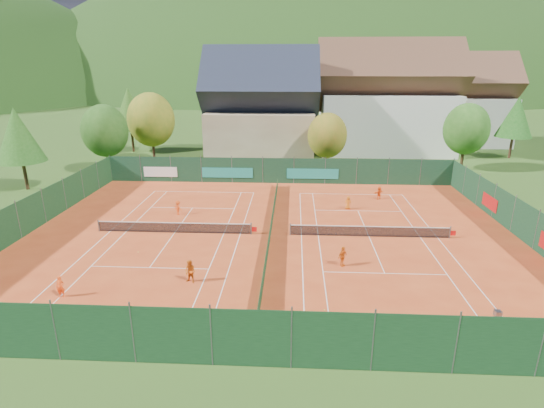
{
  "coord_description": "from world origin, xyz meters",
  "views": [
    {
      "loc": [
        1.8,
        -32.22,
        13.26
      ],
      "look_at": [
        0.0,
        2.0,
        2.0
      ],
      "focal_mm": 28.0,
      "sensor_mm": 36.0,
      "label": 1
    }
  ],
  "objects_px": {
    "player_left_near": "(60,287)",
    "player_right_near": "(343,256)",
    "player_left_far": "(178,208)",
    "hotel_block_a": "(386,105)",
    "ball_hopper": "(498,313)",
    "chalet": "(261,113)",
    "player_left_mid": "(190,272)",
    "player_right_far_a": "(348,203)",
    "player_right_far_b": "(379,193)",
    "hotel_block_b": "(458,105)"
  },
  "relations": [
    {
      "from": "hotel_block_b",
      "to": "player_left_near",
      "type": "bearing_deg",
      "value": -127.62
    },
    {
      "from": "player_left_mid",
      "to": "player_left_near",
      "type": "bearing_deg",
      "value": -143.58
    },
    {
      "from": "player_left_far",
      "to": "player_right_near",
      "type": "distance_m",
      "value": 17.25
    },
    {
      "from": "chalet",
      "to": "player_left_far",
      "type": "bearing_deg",
      "value": -102.94
    },
    {
      "from": "ball_hopper",
      "to": "chalet",
      "type": "bearing_deg",
      "value": 110.82
    },
    {
      "from": "player_left_mid",
      "to": "player_right_near",
      "type": "xyz_separation_m",
      "value": [
        9.93,
        2.87,
        -0.04
      ]
    },
    {
      "from": "hotel_block_b",
      "to": "player_right_near",
      "type": "bearing_deg",
      "value": -116.59
    },
    {
      "from": "player_left_near",
      "to": "player_left_far",
      "type": "distance_m",
      "value": 15.27
    },
    {
      "from": "hotel_block_a",
      "to": "player_right_near",
      "type": "relative_size",
      "value": 14.72
    },
    {
      "from": "player_left_far",
      "to": "player_right_far_a",
      "type": "distance_m",
      "value": 16.13
    },
    {
      "from": "ball_hopper",
      "to": "player_right_far_b",
      "type": "distance_m",
      "value": 22.19
    },
    {
      "from": "player_right_near",
      "to": "player_right_far_a",
      "type": "xyz_separation_m",
      "value": [
        1.83,
        12.32,
        -0.09
      ]
    },
    {
      "from": "player_right_near",
      "to": "hotel_block_b",
      "type": "bearing_deg",
      "value": 17.75
    },
    {
      "from": "hotel_block_b",
      "to": "chalet",
      "type": "bearing_deg",
      "value": -157.01
    },
    {
      "from": "player_left_mid",
      "to": "player_left_far",
      "type": "height_order",
      "value": "player_left_mid"
    },
    {
      "from": "player_left_mid",
      "to": "player_right_far_a",
      "type": "relative_size",
      "value": 1.19
    },
    {
      "from": "player_left_mid",
      "to": "hotel_block_a",
      "type": "bearing_deg",
      "value": 84.81
    },
    {
      "from": "player_right_far_a",
      "to": "player_left_near",
      "type": "bearing_deg",
      "value": 54.08
    },
    {
      "from": "player_left_near",
      "to": "player_right_far_a",
      "type": "bearing_deg",
      "value": 37.11
    },
    {
      "from": "chalet",
      "to": "player_right_near",
      "type": "distance_m",
      "value": 36.85
    },
    {
      "from": "hotel_block_b",
      "to": "player_right_far_b",
      "type": "relative_size",
      "value": 12.87
    },
    {
      "from": "hotel_block_a",
      "to": "player_left_mid",
      "type": "xyz_separation_m",
      "value": [
        -20.67,
        -44.29,
        -6.61
      ]
    },
    {
      "from": "ball_hopper",
      "to": "player_right_far_a",
      "type": "height_order",
      "value": "player_right_far_a"
    },
    {
      "from": "ball_hopper",
      "to": "player_left_far",
      "type": "xyz_separation_m",
      "value": [
        -21.76,
        16.27,
        0.12
      ]
    },
    {
      "from": "chalet",
      "to": "player_right_near",
      "type": "height_order",
      "value": "chalet"
    },
    {
      "from": "ball_hopper",
      "to": "player_left_near",
      "type": "relative_size",
      "value": 0.58
    },
    {
      "from": "player_left_near",
      "to": "player_right_near",
      "type": "bearing_deg",
      "value": 11.11
    },
    {
      "from": "player_left_mid",
      "to": "player_right_far_b",
      "type": "xyz_separation_m",
      "value": [
        15.32,
        18.56,
        -0.1
      ]
    },
    {
      "from": "player_left_near",
      "to": "player_right_far_a",
      "type": "distance_m",
      "value": 25.79
    },
    {
      "from": "hotel_block_a",
      "to": "player_left_mid",
      "type": "distance_m",
      "value": 49.32
    },
    {
      "from": "hotel_block_b",
      "to": "player_left_near",
      "type": "distance_m",
      "value": 69.03
    },
    {
      "from": "chalet",
      "to": "hotel_block_a",
      "type": "height_order",
      "value": "hotel_block_a"
    },
    {
      "from": "hotel_block_b",
      "to": "player_right_far_a",
      "type": "distance_m",
      "value": 44.02
    },
    {
      "from": "ball_hopper",
      "to": "player_right_near",
      "type": "relative_size",
      "value": 0.55
    },
    {
      "from": "chalet",
      "to": "player_right_far_a",
      "type": "xyz_separation_m",
      "value": [
        10.09,
        -23.11,
        -5.98
      ]
    },
    {
      "from": "player_right_near",
      "to": "player_right_far_b",
      "type": "height_order",
      "value": "player_right_near"
    },
    {
      "from": "chalet",
      "to": "player_right_far_b",
      "type": "distance_m",
      "value": 24.72
    },
    {
      "from": "player_left_far",
      "to": "hotel_block_a",
      "type": "bearing_deg",
      "value": -97.21
    },
    {
      "from": "player_right_near",
      "to": "player_right_far_a",
      "type": "relative_size",
      "value": 1.13
    },
    {
      "from": "player_left_near",
      "to": "player_left_far",
      "type": "relative_size",
      "value": 1.02
    },
    {
      "from": "hotel_block_b",
      "to": "player_right_near",
      "type": "xyz_separation_m",
      "value": [
        -24.74,
        -49.43,
        -5.89
      ]
    },
    {
      "from": "player_left_near",
      "to": "player_right_near",
      "type": "height_order",
      "value": "player_right_near"
    },
    {
      "from": "player_right_near",
      "to": "player_left_near",
      "type": "bearing_deg",
      "value": 150.66
    },
    {
      "from": "player_right_far_a",
      "to": "player_right_far_b",
      "type": "bearing_deg",
      "value": -124.79
    },
    {
      "from": "ball_hopper",
      "to": "player_right_far_b",
      "type": "xyz_separation_m",
      "value": [
        -2.24,
        22.07,
        0.12
      ]
    },
    {
      "from": "chalet",
      "to": "player_left_mid",
      "type": "bearing_deg",
      "value": -92.49
    },
    {
      "from": "player_right_near",
      "to": "player_right_far_b",
      "type": "distance_m",
      "value": 16.6
    },
    {
      "from": "player_left_mid",
      "to": "player_right_far_a",
      "type": "bearing_deg",
      "value": 72.08
    },
    {
      "from": "player_left_mid",
      "to": "player_right_far_b",
      "type": "relative_size",
      "value": 1.15
    },
    {
      "from": "hotel_block_a",
      "to": "ball_hopper",
      "type": "height_order",
      "value": "hotel_block_a"
    }
  ]
}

